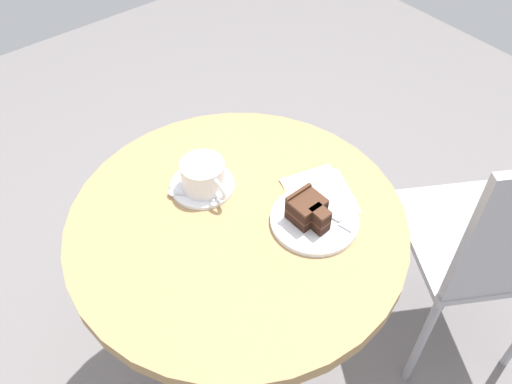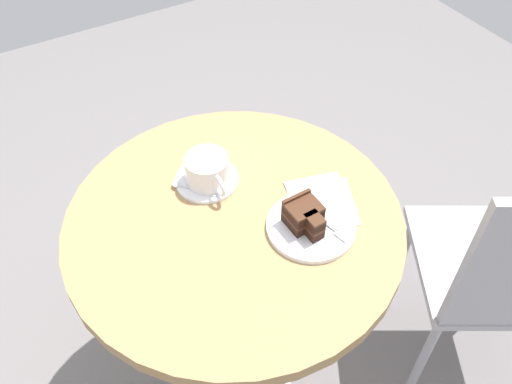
{
  "view_description": "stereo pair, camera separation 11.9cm",
  "coord_description": "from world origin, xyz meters",
  "px_view_note": "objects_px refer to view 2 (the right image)",
  "views": [
    {
      "loc": [
        0.63,
        -0.45,
        1.62
      ],
      "look_at": [
        -0.01,
        0.06,
        0.75
      ],
      "focal_mm": 38.0,
      "sensor_mm": 36.0,
      "label": 1
    },
    {
      "loc": [
        0.69,
        -0.35,
        1.62
      ],
      "look_at": [
        -0.01,
        0.06,
        0.75
      ],
      "focal_mm": 38.0,
      "sensor_mm": 36.0,
      "label": 2
    }
  ],
  "objects_px": {
    "saucer": "(205,180)",
    "cake_slice": "(304,216)",
    "coffee_cup": "(207,170)",
    "teaspoon": "(187,187)",
    "fork": "(331,226)",
    "cake_plate": "(311,227)",
    "cafe_chair": "(510,274)",
    "napkin": "(321,201)"
  },
  "relations": [
    {
      "from": "saucer",
      "to": "cake_slice",
      "type": "relative_size",
      "value": 1.63
    },
    {
      "from": "teaspoon",
      "to": "coffee_cup",
      "type": "bearing_deg",
      "value": -130.46
    },
    {
      "from": "teaspoon",
      "to": "napkin",
      "type": "relative_size",
      "value": 0.48
    },
    {
      "from": "teaspoon",
      "to": "cake_plate",
      "type": "bearing_deg",
      "value": -179.4
    },
    {
      "from": "coffee_cup",
      "to": "cafe_chair",
      "type": "relative_size",
      "value": 0.15
    },
    {
      "from": "coffee_cup",
      "to": "napkin",
      "type": "xyz_separation_m",
      "value": [
        0.18,
        0.2,
        -0.04
      ]
    },
    {
      "from": "fork",
      "to": "cake_slice",
      "type": "bearing_deg",
      "value": -142.2
    },
    {
      "from": "saucer",
      "to": "cake_slice",
      "type": "distance_m",
      "value": 0.26
    },
    {
      "from": "coffee_cup",
      "to": "cake_slice",
      "type": "height_order",
      "value": "coffee_cup"
    },
    {
      "from": "teaspoon",
      "to": "cake_slice",
      "type": "relative_size",
      "value": 1.03
    },
    {
      "from": "coffee_cup",
      "to": "cake_slice",
      "type": "xyz_separation_m",
      "value": [
        0.22,
        0.12,
        -0.0
      ]
    },
    {
      "from": "cake_slice",
      "to": "cafe_chair",
      "type": "xyz_separation_m",
      "value": [
        0.26,
        0.43,
        -0.21
      ]
    },
    {
      "from": "saucer",
      "to": "fork",
      "type": "relative_size",
      "value": 1.1
    },
    {
      "from": "cafe_chair",
      "to": "fork",
      "type": "bearing_deg",
      "value": 0.64
    },
    {
      "from": "napkin",
      "to": "cafe_chair",
      "type": "bearing_deg",
      "value": 49.56
    },
    {
      "from": "teaspoon",
      "to": "cake_plate",
      "type": "distance_m",
      "value": 0.3
    },
    {
      "from": "fork",
      "to": "cafe_chair",
      "type": "relative_size",
      "value": 0.15
    },
    {
      "from": "teaspoon",
      "to": "cafe_chair",
      "type": "relative_size",
      "value": 0.11
    },
    {
      "from": "saucer",
      "to": "napkin",
      "type": "distance_m",
      "value": 0.27
    },
    {
      "from": "saucer",
      "to": "teaspoon",
      "type": "height_order",
      "value": "teaspoon"
    },
    {
      "from": "coffee_cup",
      "to": "cake_slice",
      "type": "distance_m",
      "value": 0.25
    },
    {
      "from": "teaspoon",
      "to": "cake_plate",
      "type": "height_order",
      "value": "teaspoon"
    },
    {
      "from": "fork",
      "to": "coffee_cup",
      "type": "bearing_deg",
      "value": -161.14
    },
    {
      "from": "coffee_cup",
      "to": "cafe_chair",
      "type": "xyz_separation_m",
      "value": [
        0.48,
        0.55,
        -0.21
      ]
    },
    {
      "from": "teaspoon",
      "to": "cafe_chair",
      "type": "height_order",
      "value": "cafe_chair"
    },
    {
      "from": "teaspoon",
      "to": "fork",
      "type": "bearing_deg",
      "value": -177.82
    },
    {
      "from": "coffee_cup",
      "to": "cafe_chair",
      "type": "height_order",
      "value": "cafe_chair"
    },
    {
      "from": "cake_slice",
      "to": "coffee_cup",
      "type": "bearing_deg",
      "value": -152.05
    },
    {
      "from": "saucer",
      "to": "cafe_chair",
      "type": "relative_size",
      "value": 0.17
    },
    {
      "from": "cake_slice",
      "to": "napkin",
      "type": "bearing_deg",
      "value": 119.71
    },
    {
      "from": "cake_plate",
      "to": "fork",
      "type": "relative_size",
      "value": 1.42
    },
    {
      "from": "coffee_cup",
      "to": "saucer",
      "type": "bearing_deg",
      "value": -165.59
    },
    {
      "from": "cake_plate",
      "to": "cafe_chair",
      "type": "distance_m",
      "value": 0.52
    },
    {
      "from": "cake_plate",
      "to": "fork",
      "type": "xyz_separation_m",
      "value": [
        0.03,
        0.03,
        0.01
      ]
    },
    {
      "from": "saucer",
      "to": "cafe_chair",
      "type": "xyz_separation_m",
      "value": [
        0.49,
        0.56,
        -0.17
      ]
    },
    {
      "from": "cake_plate",
      "to": "napkin",
      "type": "xyz_separation_m",
      "value": [
        -0.05,
        0.07,
        -0.0
      ]
    },
    {
      "from": "cake_plate",
      "to": "fork",
      "type": "distance_m",
      "value": 0.04
    },
    {
      "from": "fork",
      "to": "cafe_chair",
      "type": "bearing_deg",
      "value": 46.85
    },
    {
      "from": "cake_plate",
      "to": "cafe_chair",
      "type": "bearing_deg",
      "value": 59.36
    },
    {
      "from": "cake_plate",
      "to": "cafe_chair",
      "type": "relative_size",
      "value": 0.22
    },
    {
      "from": "cake_slice",
      "to": "fork",
      "type": "height_order",
      "value": "cake_slice"
    },
    {
      "from": "napkin",
      "to": "cafe_chair",
      "type": "relative_size",
      "value": 0.22
    }
  ]
}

